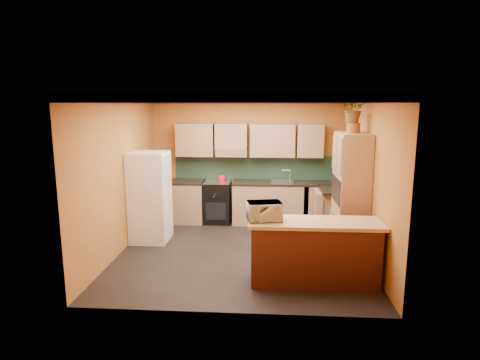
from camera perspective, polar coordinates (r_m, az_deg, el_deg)
name	(u,v)px	position (r m, az deg, el deg)	size (l,w,h in m)	color
room_shell	(243,132)	(7.00, 0.46, 6.84)	(4.24, 4.24, 2.72)	black
base_cabinets_back	(246,203)	(8.76, 0.85, -3.30)	(3.65, 0.60, 0.88)	tan
countertop_back	(246,182)	(8.66, 0.85, -0.35)	(3.65, 0.62, 0.04)	black
stove	(217,202)	(8.81, -3.22, -3.14)	(0.58, 0.58, 0.91)	black
kettle	(222,178)	(8.64, -2.64, 0.29)	(0.17, 0.17, 0.18)	red
sink	(282,181)	(8.65, 5.99, -0.18)	(0.48, 0.40, 0.03)	silver
base_cabinets_right	(335,213)	(8.22, 13.31, -4.53)	(0.60, 0.80, 0.88)	tan
countertop_right	(336,190)	(8.12, 13.45, -1.40)	(0.62, 0.80, 0.04)	black
fridge	(150,197)	(7.71, -12.72, -2.38)	(0.68, 0.66, 1.70)	white
pantry	(350,195)	(7.01, 15.41, -2.13)	(0.48, 0.90, 2.10)	tan
fern_pot	(353,128)	(6.90, 15.80, 7.14)	(0.22, 0.22, 0.16)	#974A24
fern	(354,109)	(6.89, 15.93, 9.73)	(0.42, 0.36, 0.46)	tan
breakfast_bar	(314,254)	(5.98, 10.48, -10.27)	(1.80, 0.55, 0.88)	#4E1C12
bar_top	(315,223)	(5.83, 10.64, -5.99)	(1.90, 0.65, 0.05)	tan
microwave	(264,211)	(5.74, 3.45, -4.43)	(0.48, 0.33, 0.27)	white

